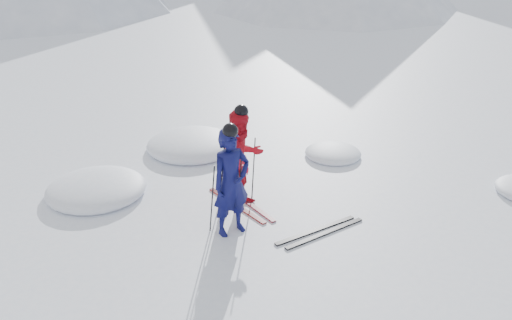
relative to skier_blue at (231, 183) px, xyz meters
name	(u,v)px	position (x,y,z in m)	size (l,w,h in m)	color
ground	(336,210)	(2.06, -0.11, -0.96)	(160.00, 160.00, 0.00)	white
skier_blue	(231,183)	(0.00, 0.00, 0.00)	(0.70, 0.46, 1.92)	#0B0D46
skier_red	(242,159)	(0.52, 0.80, 0.00)	(0.93, 0.72, 1.91)	red
pole_blue_left	(212,199)	(-0.30, 0.15, -0.32)	(0.02, 0.02, 1.28)	black
pole_blue_right	(240,190)	(0.25, 0.25, -0.32)	(0.02, 0.02, 1.28)	black
pole_red_left	(222,172)	(0.22, 1.05, -0.32)	(0.02, 0.02, 1.28)	black
pole_red_right	(253,169)	(0.82, 0.95, -0.32)	(0.02, 0.02, 1.28)	black
ski_worn_left	(237,205)	(0.40, 0.80, -0.95)	(0.09, 1.70, 0.03)	black
ski_worn_right	(248,203)	(0.64, 0.80, -0.95)	(0.09, 1.70, 0.03)	black
ski_loose_a	(316,230)	(1.35, -0.59, -0.95)	(0.09, 1.70, 0.03)	black
ski_loose_b	(325,233)	(1.45, -0.74, -0.95)	(0.09, 1.70, 0.03)	black
snow_lumps	(208,168)	(0.45, 2.63, -0.96)	(9.56, 6.55, 0.47)	white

